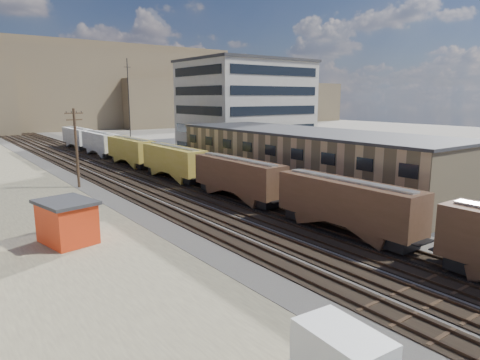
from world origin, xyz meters
TOP-DOWN VIEW (x-y plane):
  - ground at (0.00, 0.00)m, footprint 300.00×300.00m
  - ballast_bed at (0.00, 50.00)m, footprint 18.00×200.00m
  - asphalt_lot at (22.00, 35.00)m, footprint 26.00×120.00m
  - rail_tracks at (-0.55, 50.00)m, footprint 11.40×200.00m
  - freight_train at (3.80, 32.01)m, footprint 3.00×119.74m
  - warehouse at (14.98, 25.00)m, footprint 12.40×40.40m
  - office_tower at (27.95, 54.95)m, footprint 22.60×18.60m
  - utility_pole_north at (-8.50, 42.00)m, footprint 2.20×0.32m
  - radio_mast at (6.00, 60.00)m, footprint 1.20×0.16m
  - maintenance_shed at (-15.44, 20.92)m, footprint 4.47×5.31m
  - parked_car_blue at (25.85, 38.67)m, footprint 5.52×5.80m
  - parked_car_far at (26.88, 38.85)m, footprint 2.47×4.50m

SIDE VIEW (x-z plane):
  - ground at x=0.00m, z-range 0.00..0.00m
  - asphalt_lot at x=22.00m, z-range 0.00..0.04m
  - ballast_bed at x=0.00m, z-range 0.00..0.06m
  - rail_tracks at x=-0.55m, z-range -0.01..0.23m
  - parked_car_far at x=26.88m, z-range 0.00..1.45m
  - parked_car_blue at x=25.85m, z-range 0.00..1.53m
  - maintenance_shed at x=-15.44m, z-range 0.04..3.48m
  - freight_train at x=3.80m, z-range 0.56..5.02m
  - warehouse at x=14.98m, z-range 0.03..7.28m
  - utility_pole_north at x=-8.50m, z-range 0.30..10.30m
  - radio_mast at x=6.00m, z-range 0.12..18.12m
  - office_tower at x=27.95m, z-range 0.04..18.49m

